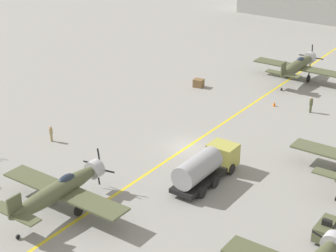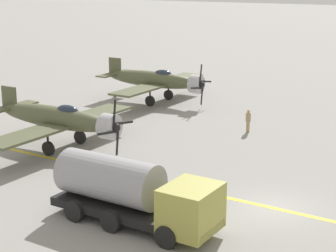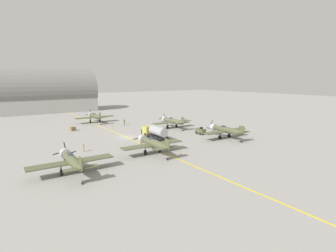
% 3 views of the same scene
% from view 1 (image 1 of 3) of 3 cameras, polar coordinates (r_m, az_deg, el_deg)
% --- Properties ---
extents(ground_plane, '(400.00, 400.00, 0.00)m').
position_cam_1_polar(ground_plane, '(55.66, 1.95, -2.16)').
color(ground_plane, gray).
extents(taxiway_stripe, '(0.30, 160.00, 0.01)m').
position_cam_1_polar(taxiway_stripe, '(55.66, 1.95, -2.15)').
color(taxiway_stripe, yellow).
rests_on(taxiway_stripe, ground).
extents(airplane_far_center, '(12.00, 9.98, 3.80)m').
position_cam_1_polar(airplane_far_center, '(74.95, 13.03, 5.98)').
color(airplane_far_center, '#515638').
rests_on(airplane_far_center, ground).
extents(airplane_near_center, '(12.00, 9.98, 3.79)m').
position_cam_1_polar(airplane_near_center, '(45.31, -10.90, -6.37)').
color(airplane_near_center, '#53593A').
rests_on(airplane_near_center, ground).
extents(fuel_tanker, '(2.68, 8.00, 2.98)m').
position_cam_1_polar(fuel_tanker, '(49.06, 3.87, -4.09)').
color(fuel_tanker, black).
rests_on(fuel_tanker, ground).
extents(tow_tractor, '(1.57, 2.60, 1.79)m').
position_cam_1_polar(tow_tractor, '(43.63, 15.85, -10.13)').
color(tow_tractor, '#515638').
rests_on(tow_tractor, ground).
extents(ground_crew_walking, '(0.36, 0.36, 1.65)m').
position_cam_1_polar(ground_crew_walking, '(57.67, -11.80, -0.71)').
color(ground_crew_walking, tan).
rests_on(ground_crew_walking, ground).
extents(ground_crew_inspecting, '(0.40, 0.40, 1.85)m').
position_cam_1_polar(ground_crew_inspecting, '(65.32, 14.32, 2.17)').
color(ground_crew_inspecting, '#515638').
rests_on(ground_crew_inspecting, ground).
extents(supply_crate_by_tanker, '(1.37, 1.20, 1.02)m').
position_cam_1_polar(supply_crate_by_tanker, '(71.36, 3.12, 4.38)').
color(supply_crate_by_tanker, brown).
rests_on(supply_crate_by_tanker, ground).
extents(traffic_cone, '(0.36, 0.36, 0.55)m').
position_cam_1_polar(traffic_cone, '(66.49, 10.75, 2.22)').
color(traffic_cone, orange).
rests_on(traffic_cone, ground).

